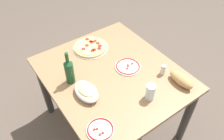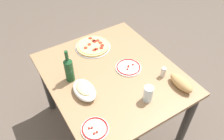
{
  "view_description": "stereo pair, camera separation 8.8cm",
  "coord_description": "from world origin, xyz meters",
  "px_view_note": "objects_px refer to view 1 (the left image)",
  "views": [
    {
      "loc": [
        -1.07,
        0.77,
        2.05
      ],
      "look_at": [
        0.0,
        0.0,
        0.77
      ],
      "focal_mm": 36.3,
      "sensor_mm": 36.0,
      "label": 1
    },
    {
      "loc": [
        -1.12,
        0.69,
        2.05
      ],
      "look_at": [
        0.0,
        0.0,
        0.77
      ],
      "focal_mm": 36.3,
      "sensor_mm": 36.0,
      "label": 2
    }
  ],
  "objects_px": {
    "side_plate_near": "(100,130)",
    "dining_table": "(112,83)",
    "side_plate_far": "(128,66)",
    "bread_loaf": "(181,79)",
    "wine_bottle": "(69,71)",
    "water_glass": "(150,92)",
    "pepperoni_pizza": "(90,47)",
    "baked_pasta_dish": "(86,91)",
    "spice_shaker": "(163,70)"
  },
  "relations": [
    {
      "from": "water_glass",
      "to": "wine_bottle",
      "type": "bearing_deg",
      "value": 39.16
    },
    {
      "from": "baked_pasta_dish",
      "to": "wine_bottle",
      "type": "relative_size",
      "value": 0.83
    },
    {
      "from": "dining_table",
      "to": "pepperoni_pizza",
      "type": "bearing_deg",
      "value": -3.67
    },
    {
      "from": "baked_pasta_dish",
      "to": "wine_bottle",
      "type": "xyz_separation_m",
      "value": [
        0.19,
        0.03,
        0.07
      ]
    },
    {
      "from": "side_plate_near",
      "to": "baked_pasta_dish",
      "type": "bearing_deg",
      "value": -14.76
    },
    {
      "from": "pepperoni_pizza",
      "to": "side_plate_near",
      "type": "bearing_deg",
      "value": 152.6
    },
    {
      "from": "bread_loaf",
      "to": "dining_table",
      "type": "bearing_deg",
      "value": 42.16
    },
    {
      "from": "water_glass",
      "to": "spice_shaker",
      "type": "bearing_deg",
      "value": -63.76
    },
    {
      "from": "water_glass",
      "to": "side_plate_near",
      "type": "xyz_separation_m",
      "value": [
        -0.02,
        0.45,
        -0.05
      ]
    },
    {
      "from": "baked_pasta_dish",
      "to": "spice_shaker",
      "type": "distance_m",
      "value": 0.64
    },
    {
      "from": "dining_table",
      "to": "side_plate_far",
      "type": "bearing_deg",
      "value": -99.78
    },
    {
      "from": "baked_pasta_dish",
      "to": "bread_loaf",
      "type": "bearing_deg",
      "value": -116.47
    },
    {
      "from": "dining_table",
      "to": "water_glass",
      "type": "height_order",
      "value": "water_glass"
    },
    {
      "from": "dining_table",
      "to": "spice_shaker",
      "type": "xyz_separation_m",
      "value": [
        -0.25,
        -0.33,
        0.16
      ]
    },
    {
      "from": "dining_table",
      "to": "bread_loaf",
      "type": "bearing_deg",
      "value": -137.84
    },
    {
      "from": "wine_bottle",
      "to": "bread_loaf",
      "type": "xyz_separation_m",
      "value": [
        -0.52,
        -0.69,
        -0.07
      ]
    },
    {
      "from": "wine_bottle",
      "to": "side_plate_near",
      "type": "distance_m",
      "value": 0.51
    },
    {
      "from": "bread_loaf",
      "to": "side_plate_near",
      "type": "bearing_deg",
      "value": 88.76
    },
    {
      "from": "dining_table",
      "to": "spice_shaker",
      "type": "bearing_deg",
      "value": -127.03
    },
    {
      "from": "pepperoni_pizza",
      "to": "spice_shaker",
      "type": "distance_m",
      "value": 0.69
    },
    {
      "from": "side_plate_far",
      "to": "spice_shaker",
      "type": "distance_m",
      "value": 0.29
    },
    {
      "from": "side_plate_near",
      "to": "dining_table",
      "type": "bearing_deg",
      "value": -43.65
    },
    {
      "from": "dining_table",
      "to": "water_glass",
      "type": "xyz_separation_m",
      "value": [
        -0.37,
        -0.07,
        0.18
      ]
    },
    {
      "from": "dining_table",
      "to": "baked_pasta_dish",
      "type": "bearing_deg",
      "value": 105.14
    },
    {
      "from": "bread_loaf",
      "to": "baked_pasta_dish",
      "type": "bearing_deg",
      "value": 63.53
    },
    {
      "from": "bread_loaf",
      "to": "spice_shaker",
      "type": "distance_m",
      "value": 0.16
    },
    {
      "from": "side_plate_near",
      "to": "spice_shaker",
      "type": "relative_size",
      "value": 2.12
    },
    {
      "from": "water_glass",
      "to": "spice_shaker",
      "type": "xyz_separation_m",
      "value": [
        0.13,
        -0.25,
        -0.02
      ]
    },
    {
      "from": "spice_shaker",
      "to": "baked_pasta_dish",
      "type": "bearing_deg",
      "value": 74.75
    },
    {
      "from": "side_plate_far",
      "to": "spice_shaker",
      "type": "relative_size",
      "value": 2.49
    },
    {
      "from": "wine_bottle",
      "to": "side_plate_far",
      "type": "distance_m",
      "value": 0.5
    },
    {
      "from": "baked_pasta_dish",
      "to": "side_plate_near",
      "type": "xyz_separation_m",
      "value": [
        -0.31,
        0.08,
        -0.03
      ]
    },
    {
      "from": "water_glass",
      "to": "spice_shaker",
      "type": "height_order",
      "value": "water_glass"
    },
    {
      "from": "baked_pasta_dish",
      "to": "bread_loaf",
      "type": "xyz_separation_m",
      "value": [
        -0.33,
        -0.66,
        0.0
      ]
    },
    {
      "from": "water_glass",
      "to": "bread_loaf",
      "type": "relative_size",
      "value": 0.58
    },
    {
      "from": "wine_bottle",
      "to": "side_plate_far",
      "type": "height_order",
      "value": "wine_bottle"
    },
    {
      "from": "baked_pasta_dish",
      "to": "pepperoni_pizza",
      "type": "bearing_deg",
      "value": -34.76
    },
    {
      "from": "dining_table",
      "to": "side_plate_far",
      "type": "relative_size",
      "value": 5.35
    },
    {
      "from": "wine_bottle",
      "to": "water_glass",
      "type": "height_order",
      "value": "wine_bottle"
    },
    {
      "from": "wine_bottle",
      "to": "bread_loaf",
      "type": "bearing_deg",
      "value": -126.9
    },
    {
      "from": "pepperoni_pizza",
      "to": "side_plate_far",
      "type": "height_order",
      "value": "pepperoni_pizza"
    },
    {
      "from": "wine_bottle",
      "to": "water_glass",
      "type": "relative_size",
      "value": 2.26
    },
    {
      "from": "bread_loaf",
      "to": "spice_shaker",
      "type": "bearing_deg",
      "value": 14.29
    },
    {
      "from": "dining_table",
      "to": "side_plate_near",
      "type": "xyz_separation_m",
      "value": [
        -0.39,
        0.37,
        0.13
      ]
    },
    {
      "from": "pepperoni_pizza",
      "to": "water_glass",
      "type": "relative_size",
      "value": 2.55
    },
    {
      "from": "dining_table",
      "to": "side_plate_near",
      "type": "height_order",
      "value": "side_plate_near"
    },
    {
      "from": "side_plate_near",
      "to": "water_glass",
      "type": "bearing_deg",
      "value": -87.66
    },
    {
      "from": "wine_bottle",
      "to": "spice_shaker",
      "type": "xyz_separation_m",
      "value": [
        -0.36,
        -0.65,
        -0.07
      ]
    },
    {
      "from": "side_plate_far",
      "to": "bread_loaf",
      "type": "relative_size",
      "value": 1.0
    },
    {
      "from": "wine_bottle",
      "to": "dining_table",
      "type": "bearing_deg",
      "value": -108.93
    }
  ]
}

